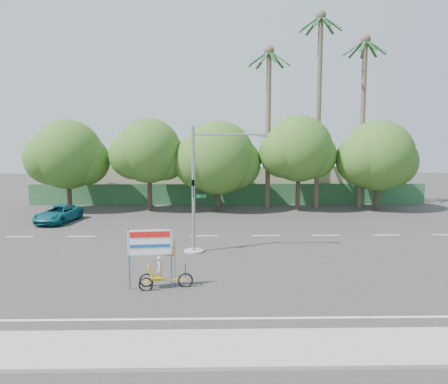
{
  "coord_description": "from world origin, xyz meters",
  "views": [
    {
      "loc": [
        -1.31,
        -19.96,
        6.34
      ],
      "look_at": [
        -0.82,
        3.08,
        3.5
      ],
      "focal_mm": 35.0,
      "sensor_mm": 36.0,
      "label": 1
    }
  ],
  "objects": [
    {
      "name": "ground",
      "position": [
        0.0,
        0.0,
        0.0
      ],
      "size": [
        120.0,
        120.0,
        0.0
      ],
      "primitive_type": "plane",
      "color": "#33302D",
      "rests_on": "ground"
    },
    {
      "name": "sidewalk_near",
      "position": [
        0.0,
        -7.5,
        0.06
      ],
      "size": [
        50.0,
        2.4,
        0.12
      ],
      "primitive_type": "cube",
      "color": "gray",
      "rests_on": "ground"
    },
    {
      "name": "fence",
      "position": [
        0.0,
        21.5,
        1.0
      ],
      "size": [
        38.0,
        0.08,
        2.0
      ],
      "primitive_type": "cube",
      "color": "#336B3D",
      "rests_on": "ground"
    },
    {
      "name": "building_left",
      "position": [
        -10.0,
        26.0,
        2.0
      ],
      "size": [
        12.0,
        8.0,
        4.0
      ],
      "primitive_type": "cube",
      "color": "beige",
      "rests_on": "ground"
    },
    {
      "name": "building_right",
      "position": [
        8.0,
        26.0,
        1.8
      ],
      "size": [
        14.0,
        8.0,
        3.6
      ],
      "primitive_type": "cube",
      "color": "beige",
      "rests_on": "ground"
    },
    {
      "name": "tree_far_left",
      "position": [
        -14.05,
        18.0,
        4.76
      ],
      "size": [
        7.14,
        6.0,
        7.96
      ],
      "color": "#473828",
      "rests_on": "ground"
    },
    {
      "name": "tree_left",
      "position": [
        -7.05,
        18.0,
        5.06
      ],
      "size": [
        6.66,
        5.6,
        8.07
      ],
      "color": "#473828",
      "rests_on": "ground"
    },
    {
      "name": "tree_center",
      "position": [
        -1.05,
        18.0,
        4.47
      ],
      "size": [
        7.62,
        6.4,
        7.85
      ],
      "color": "#473828",
      "rests_on": "ground"
    },
    {
      "name": "tree_right",
      "position": [
        5.95,
        18.0,
        5.24
      ],
      "size": [
        6.9,
        5.8,
        8.36
      ],
      "color": "#473828",
      "rests_on": "ground"
    },
    {
      "name": "tree_far_right",
      "position": [
        12.95,
        18.0,
        4.64
      ],
      "size": [
        7.38,
        6.2,
        7.94
      ],
      "color": "#473828",
      "rests_on": "ground"
    },
    {
      "name": "palm_tall",
      "position": [
        8.0,
        19.5,
        10.46
      ],
      "size": [
        3.73,
        3.79,
        17.45
      ],
      "color": "#70604C",
      "rests_on": "ground"
    },
    {
      "name": "palm_mid",
      "position": [
        12.0,
        19.5,
        9.4
      ],
      "size": [
        3.73,
        3.79,
        15.45
      ],
      "color": "#70604C",
      "rests_on": "ground"
    },
    {
      "name": "palm_short",
      "position": [
        3.5,
        19.5,
        8.86
      ],
      "size": [
        3.73,
        3.79,
        14.45
      ],
      "color": "#70604C",
      "rests_on": "ground"
    },
    {
      "name": "traffic_signal",
      "position": [
        -2.2,
        3.98,
        2.92
      ],
      "size": [
        4.72,
        1.1,
        7.0
      ],
      "color": "gray",
      "rests_on": "ground"
    },
    {
      "name": "trike_billboard",
      "position": [
        -3.78,
        -1.97,
        1.08
      ],
      "size": [
        2.72,
        0.72,
        2.68
      ],
      "rotation": [
        0.0,
        0.0,
        0.1
      ],
      "color": "black",
      "rests_on": "ground"
    },
    {
      "name": "pickup_truck",
      "position": [
        -13.21,
        12.89,
        0.65
      ],
      "size": [
        2.82,
        4.93,
        1.3
      ],
      "primitive_type": "imported",
      "rotation": [
        0.0,
        0.0,
        -0.15
      ],
      "color": "#0F5F6C",
      "rests_on": "ground"
    }
  ]
}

